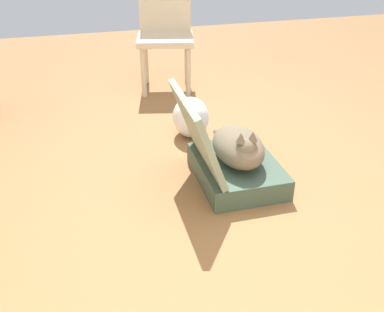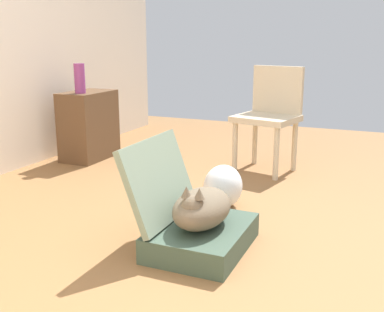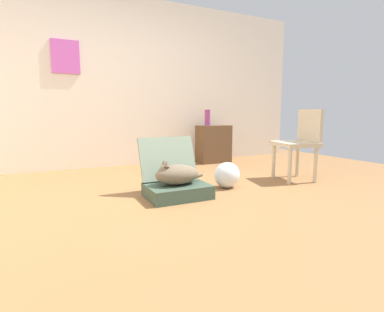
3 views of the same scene
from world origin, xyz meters
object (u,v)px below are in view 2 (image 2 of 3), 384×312
Objects in this scene: suitcase_base at (202,237)px; vase_tall at (80,78)px; cat at (201,208)px; chair at (270,113)px; plastic_bag_white at (223,186)px; side_table at (89,125)px.

suitcase_base is 2.21m from vase_tall.
chair is (1.68, 0.07, 0.26)m from cat.
cat is 0.60× the size of chair.
plastic_bag_white is at bearing -111.29° from vase_tall.
side_table is 2.41× the size of vase_tall.
vase_tall is (1.26, 1.68, 0.69)m from suitcase_base.
plastic_bag_white is at bearing 9.79° from cat.
suitcase_base is at bearing -170.05° from plastic_bag_white.
vase_tall is 0.30× the size of chair.
suitcase_base is 2.30× the size of vase_tall.
side_table reaches higher than plastic_bag_white.
cat is at bearing -127.09° from vase_tall.
side_table is 1.67m from chair.
chair reaches higher than cat.
chair is at bearing -75.50° from vase_tall.
chair is (0.42, -1.61, -0.27)m from vase_tall.
plastic_bag_white is (0.66, 0.11, -0.09)m from cat.
vase_tall is at bearing 68.71° from plastic_bag_white.
side_table is (1.39, 1.70, 0.25)m from suitcase_base.
cat is 1.74× the size of plastic_bag_white.
side_table is 0.72× the size of chair.
chair is at bearing 2.40° from suitcase_base.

